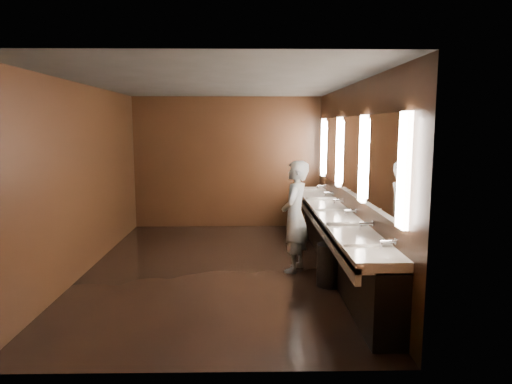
% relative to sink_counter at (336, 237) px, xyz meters
% --- Properties ---
extents(floor, '(6.00, 6.00, 0.00)m').
position_rel_sink_counter_xyz_m(floor, '(-1.79, -0.00, -0.50)').
color(floor, black).
rests_on(floor, ground).
extents(ceiling, '(4.00, 6.00, 0.02)m').
position_rel_sink_counter_xyz_m(ceiling, '(-1.79, -0.00, 2.30)').
color(ceiling, '#2D2D2B').
rests_on(ceiling, wall_back).
extents(wall_back, '(4.00, 0.02, 2.80)m').
position_rel_sink_counter_xyz_m(wall_back, '(-1.79, 3.00, 0.90)').
color(wall_back, black).
rests_on(wall_back, floor).
extents(wall_front, '(4.00, 0.02, 2.80)m').
position_rel_sink_counter_xyz_m(wall_front, '(-1.79, -3.00, 0.90)').
color(wall_front, black).
rests_on(wall_front, floor).
extents(wall_left, '(0.02, 6.00, 2.80)m').
position_rel_sink_counter_xyz_m(wall_left, '(-3.79, -0.00, 0.90)').
color(wall_left, black).
rests_on(wall_left, floor).
extents(wall_right, '(0.02, 6.00, 2.80)m').
position_rel_sink_counter_xyz_m(wall_right, '(0.21, -0.00, 0.90)').
color(wall_right, black).
rests_on(wall_right, floor).
extents(sink_counter, '(0.55, 5.40, 1.01)m').
position_rel_sink_counter_xyz_m(sink_counter, '(0.00, 0.00, 0.00)').
color(sink_counter, black).
rests_on(sink_counter, floor).
extents(mirror_band, '(0.06, 5.03, 1.15)m').
position_rel_sink_counter_xyz_m(mirror_band, '(0.19, -0.00, 1.25)').
color(mirror_band, white).
rests_on(mirror_band, wall_right).
extents(person, '(0.59, 0.71, 1.68)m').
position_rel_sink_counter_xyz_m(person, '(-0.65, -0.11, 0.34)').
color(person, '#9ABAE5').
rests_on(person, floor).
extents(trash_bin, '(0.44, 0.44, 0.58)m').
position_rel_sink_counter_xyz_m(trash_bin, '(-0.22, -0.77, -0.20)').
color(trash_bin, black).
rests_on(trash_bin, floor).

